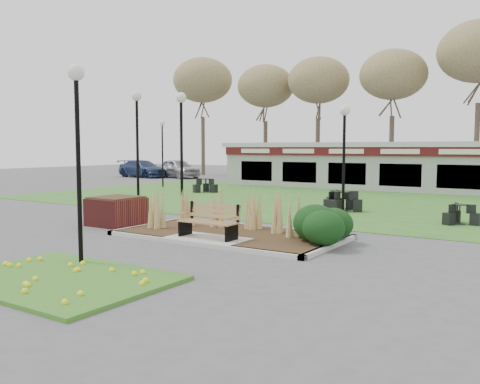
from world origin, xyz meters
The scene contains 20 objects.
ground centered at (0.00, 0.00, 0.00)m, with size 100.00×100.00×0.00m, color #515154.
lawn centered at (0.00, 12.00, 0.01)m, with size 34.00×16.00×0.02m, color #316B21.
flower_bed centered at (0.00, -4.60, 0.07)m, with size 4.20×3.00×0.16m.
planting_bed centered at (1.27, 1.35, 0.37)m, with size 6.75×3.40×1.27m.
park_bench centered at (0.00, 0.25, 0.59)m, with size 1.70×0.66×0.93m.
brick_planter centered at (-4.40, 1.00, 0.48)m, with size 1.50×1.50×0.95m.
food_pavilion centered at (0.00, 19.96, 1.48)m, with size 24.60×3.40×2.90m.
tree_backdrop centered at (0.00, 28.00, 8.36)m, with size 47.24×5.24×10.36m.
lamp_post_near_left centered at (-6.30, 3.96, 3.49)m, with size 0.40×0.40×4.79m.
lamp_post_near_right centered at (-0.72, -3.50, 3.16)m, with size 0.36×0.36×4.33m.
lamp_post_mid_left centered at (-3.41, 3.20, 3.28)m, with size 0.37×0.37×4.50m.
lamp_post_mid_right centered at (2.49, 3.58, 2.78)m, with size 0.32×0.32×3.82m.
lamp_post_far_left centered at (-14.00, 14.06, 3.15)m, with size 0.36×0.36×4.32m.
bistro_set_a centered at (-9.35, 12.47, 0.27)m, with size 1.28×1.44×0.76m.
bistro_set_b centered at (0.07, 9.01, 0.26)m, with size 1.35×1.32×0.73m.
bistro_set_c centered at (0.56, 8.45, 0.29)m, with size 1.48×1.41×0.80m.
bistro_set_d centered at (5.12, 7.33, 0.24)m, with size 1.10×1.24×0.66m.
car_silver centered at (-19.86, 22.53, 0.81)m, with size 1.91×4.74×1.61m, color #BBBABF.
car_black centered at (-8.24, 27.00, 0.83)m, with size 1.75×5.02×1.65m, color black.
car_blue centered at (-22.95, 21.53, 0.74)m, with size 2.08×5.11×1.48m, color navy.
Camera 1 is at (8.14, -10.74, 2.56)m, focal length 38.00 mm.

